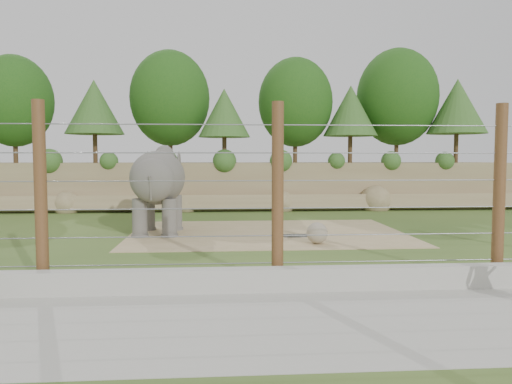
{
  "coord_description": "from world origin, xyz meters",
  "views": [
    {
      "loc": [
        -1.25,
        -15.21,
        2.81
      ],
      "look_at": [
        0.0,
        2.0,
        1.6
      ],
      "focal_mm": 35.0,
      "sensor_mm": 36.0,
      "label": 1
    }
  ],
  "objects": [
    {
      "name": "walkway",
      "position": [
        0.0,
        -7.0,
        0.01
      ],
      "size": [
        26.0,
        4.0,
        0.01
      ],
      "primitive_type": "cube",
      "color": "#B7B6AB",
      "rests_on": "ground"
    },
    {
      "name": "drain_grate",
      "position": [
        1.49,
        2.13,
        0.04
      ],
      "size": [
        1.0,
        0.6,
        0.03
      ],
      "primitive_type": "cube",
      "color": "#262628",
      "rests_on": "dirt_patch"
    },
    {
      "name": "dirt_patch",
      "position": [
        0.5,
        3.0,
        0.01
      ],
      "size": [
        10.0,
        7.0,
        0.02
      ],
      "primitive_type": "cube",
      "color": "tan",
      "rests_on": "ground"
    },
    {
      "name": "stone_ball",
      "position": [
        1.87,
        0.55,
        0.36
      ],
      "size": [
        0.69,
        0.69,
        0.69
      ],
      "primitive_type": "sphere",
      "color": "gray",
      "rests_on": "dirt_patch"
    },
    {
      "name": "barrier_fence",
      "position": [
        0.0,
        -4.5,
        2.0
      ],
      "size": [
        20.26,
        0.26,
        4.0
      ],
      "color": "#54361C",
      "rests_on": "ground"
    },
    {
      "name": "ground",
      "position": [
        0.0,
        0.0,
        0.0
      ],
      "size": [
        90.0,
        90.0,
        0.0
      ],
      "primitive_type": "plane",
      "color": "#3A5922",
      "rests_on": "ground"
    },
    {
      "name": "elephant",
      "position": [
        -3.51,
        3.17,
        1.59
      ],
      "size": [
        1.81,
        3.99,
        3.19
      ],
      "primitive_type": null,
      "rotation": [
        0.0,
        0.0,
        -0.03
      ],
      "color": "#625E57",
      "rests_on": "ground"
    },
    {
      "name": "back_embankment",
      "position": [
        0.59,
        12.68,
        3.97
      ],
      "size": [
        30.0,
        5.52,
        8.77
      ],
      "color": "#89744F",
      "rests_on": "ground"
    },
    {
      "name": "retaining_wall",
      "position": [
        0.0,
        -5.0,
        0.25
      ],
      "size": [
        26.0,
        0.35,
        0.5
      ],
      "primitive_type": "cube",
      "color": "#B7B6AB",
      "rests_on": "ground"
    }
  ]
}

